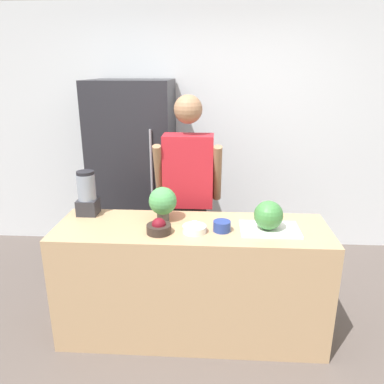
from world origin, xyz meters
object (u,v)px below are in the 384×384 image
at_px(blender, 87,194).
at_px(potted_plant, 163,202).
at_px(bowl_cream, 194,228).
at_px(person, 188,197).
at_px(refrigerator, 135,173).
at_px(bowl_small_blue, 222,226).
at_px(bowl_cherries, 159,227).
at_px(watermelon, 268,215).

distance_m(blender, potted_plant, 0.60).
bearing_deg(bowl_cream, person, 97.68).
height_order(refrigerator, person, refrigerator).
distance_m(bowl_cream, bowl_small_blue, 0.19).
height_order(bowl_cherries, blender, blender).
xyz_separation_m(bowl_small_blue, blender, (-1.02, 0.26, 0.13)).
height_order(bowl_cherries, bowl_cream, bowl_cherries).
xyz_separation_m(refrigerator, bowl_cherries, (0.45, -1.35, -0.00)).
bearing_deg(person, bowl_cherries, -102.94).
bearing_deg(refrigerator, person, -48.43).
relative_size(bowl_cherries, potted_plant, 0.67).
xyz_separation_m(refrigerator, watermelon, (1.20, -1.27, 0.07)).
bearing_deg(blender, bowl_small_blue, -14.14).
xyz_separation_m(blender, potted_plant, (0.59, -0.09, -0.02)).
bearing_deg(bowl_small_blue, watermelon, 4.93).
bearing_deg(bowl_cherries, watermelon, 6.55).
distance_m(refrigerator, bowl_small_blue, 1.57).
relative_size(refrigerator, potted_plant, 7.28).
bearing_deg(person, blender, -154.52).
bearing_deg(bowl_cream, refrigerator, 117.51).
bearing_deg(blender, bowl_cream, -19.07).
distance_m(bowl_small_blue, potted_plant, 0.48).
bearing_deg(bowl_cherries, bowl_cream, 6.49).
relative_size(refrigerator, blender, 5.41).
bearing_deg(potted_plant, blender, 171.48).
bearing_deg(refrigerator, watermelon, -46.66).
xyz_separation_m(bowl_cream, potted_plant, (-0.24, 0.20, 0.12)).
distance_m(person, watermelon, 0.84).
height_order(refrigerator, bowl_cream, refrigerator).
height_order(watermelon, bowl_cherries, watermelon).
bearing_deg(watermelon, bowl_cherries, -173.45).
distance_m(bowl_cherries, bowl_cream, 0.24).
distance_m(bowl_cherries, potted_plant, 0.25).
bearing_deg(watermelon, person, 135.26).
xyz_separation_m(bowl_cherries, bowl_cream, (0.24, 0.03, -0.01)).
distance_m(bowl_cherries, blender, 0.68).
distance_m(person, bowl_small_blue, 0.67).
relative_size(bowl_cherries, blender, 0.50).
distance_m(watermelon, bowl_cherries, 0.76).
xyz_separation_m(refrigerator, blender, (-0.14, -1.04, 0.12)).
distance_m(bowl_cherries, bowl_small_blue, 0.43).
relative_size(watermelon, potted_plant, 0.79).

